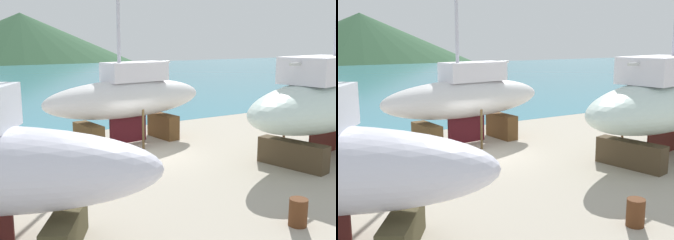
# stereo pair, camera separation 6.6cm
# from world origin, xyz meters

# --- Properties ---
(ground_plane) EXTENTS (44.62, 44.62, 0.00)m
(ground_plane) POSITION_xyz_m (0.00, -4.67, 0.00)
(ground_plane) COLOR #ACA291
(headland_hill) EXTENTS (123.74, 123.74, 26.88)m
(headland_hill) POSITION_xyz_m (20.79, 121.36, 0.00)
(headland_hill) COLOR #2B4F32
(headland_hill) RESTS_ON ground
(sailboat_small_center) EXTENTS (11.53, 6.01, 16.20)m
(sailboat_small_center) POSITION_xyz_m (6.98, -3.88, 2.47)
(sailboat_small_center) COLOR #42362C
(sailboat_small_center) RESTS_ON ground
(sailboat_large_starboard) EXTENTS (9.13, 3.44, 15.73)m
(sailboat_large_starboard) POSITION_xyz_m (0.29, 2.76, 2.38)
(sailboat_large_starboard) COLOR brown
(sailboat_large_starboard) RESTS_ON ground
(barrel_tipped_center) EXTENTS (0.74, 0.74, 0.81)m
(barrel_tipped_center) POSITION_xyz_m (0.18, -8.51, 0.40)
(barrel_tipped_center) COLOR #563019
(barrel_tipped_center) RESTS_ON ground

